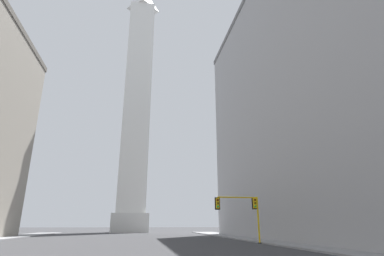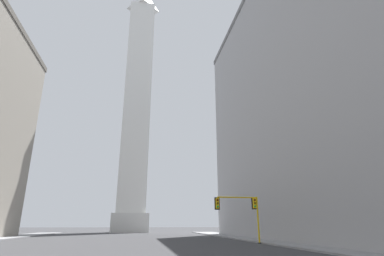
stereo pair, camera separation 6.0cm
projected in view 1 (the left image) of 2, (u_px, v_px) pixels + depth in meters
sidewalk_right at (301, 245)px, 28.67m from camera, size 5.00×94.51×0.15m
building_right at (364, 92)px, 41.32m from camera, size 28.30×54.95×38.60m
obelisk at (138, 99)px, 83.94m from camera, size 8.87×8.87×73.19m
traffic_light_mid_right at (243, 207)px, 32.67m from camera, size 4.99×0.52×4.88m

